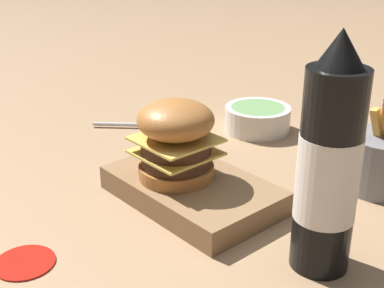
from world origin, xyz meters
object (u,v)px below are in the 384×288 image
at_px(burger, 176,139).
at_px(ketchup_bottle, 328,167).
at_px(spoon, 163,125).
at_px(fries_basket, 382,161).
at_px(side_bowl, 257,118).
at_px(serving_board, 192,190).

xyz_separation_m(burger, ketchup_bottle, (-0.22, -0.02, 0.03)).
bearing_deg(burger, spoon, -34.14).
distance_m(fries_basket, spoon, 0.39).
bearing_deg(side_bowl, serving_board, 114.55).
height_order(serving_board, side_bowl, side_bowl).
height_order(fries_basket, side_bowl, fries_basket).
relative_size(ketchup_bottle, side_bowl, 2.24).
height_order(serving_board, fries_basket, fries_basket).
distance_m(serving_board, side_bowl, 0.28).
relative_size(serving_board, spoon, 1.68).
bearing_deg(fries_basket, serving_board, 56.82).
height_order(burger, fries_basket, fries_basket).
distance_m(ketchup_bottle, spoon, 0.46).
bearing_deg(spoon, serving_board, -75.25).
height_order(fries_basket, spoon, fries_basket).
bearing_deg(ketchup_bottle, burger, 5.57).
bearing_deg(burger, serving_board, -150.68).
xyz_separation_m(side_bowl, spoon, (0.12, 0.12, -0.02)).
distance_m(burger, fries_basket, 0.29).
xyz_separation_m(serving_board, side_bowl, (0.12, -0.26, 0.01)).
relative_size(serving_board, fries_basket, 1.58).
height_order(burger, ketchup_bottle, ketchup_bottle).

